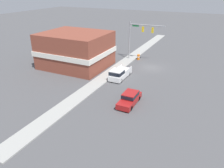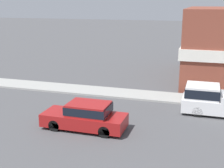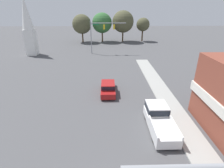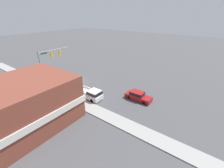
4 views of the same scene
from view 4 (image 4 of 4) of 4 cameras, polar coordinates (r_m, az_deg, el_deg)
The scene contains 7 objects.
ground_plane at distance 35.32m, azimuth -13.35°, elevation 0.79°, with size 200.00×200.00×0.00m, color #4C4C4F.
sidewalk_curb at distance 32.37m, azimuth -20.95°, elevation -2.50°, with size 2.40×60.00×0.14m.
near_signal_assembly at distance 33.92m, azimuth -22.77°, elevation 8.69°, with size 7.24×0.49×7.85m.
car_lead at distance 27.53m, azimuth 9.83°, elevation -4.36°, with size 1.84×4.78×1.56m.
pickup_truck_parked at distance 27.76m, azimuth -8.12°, elevation -3.72°, with size 2.05×5.43×1.86m.
construction_barrel at distance 35.85m, azimuth -21.94°, elevation 0.93°, with size 0.56×0.56×1.10m.
corner_brick_building at distance 23.61m, azimuth -30.04°, elevation -6.37°, with size 12.27×10.42×6.50m.
Camera 4 is at (20.17, 25.21, 14.31)m, focal length 24.00 mm.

